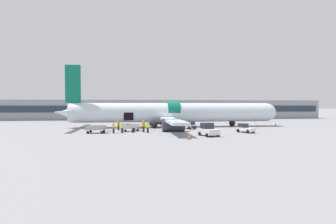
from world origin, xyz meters
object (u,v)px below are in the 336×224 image
Objects in this scene: baggage_tug_rear at (189,125)px; ground_crew_driver at (148,127)px; baggage_cart_loading at (130,127)px; suitcase_on_tarmac_upright at (133,131)px; baggage_cart_queued at (97,130)px; ground_crew_supervisor at (144,126)px; baggage_tug_lead at (208,130)px; airplane at (170,113)px; ground_crew_helper at (122,128)px; ground_crew_loader_a at (119,125)px; baggage_tug_mid at (245,129)px; ground_crew_loader_b at (114,128)px.

ground_crew_driver reaches higher than baggage_tug_rear.
baggage_cart_loading is 2.51m from suitcase_on_tarmac_upright.
baggage_cart_queued is 2.12× the size of ground_crew_supervisor.
airplane is at bearing 101.10° from baggage_tug_lead.
baggage_cart_queued is at bearing 171.09° from ground_crew_helper.
baggage_cart_queued is 5.02m from ground_crew_loader_a.
suitcase_on_tarmac_upright is at bearing 173.30° from baggage_tug_mid.
baggage_tug_rear is 1.82× the size of ground_crew_loader_b.
airplane is at bearing 53.91° from suitcase_on_tarmac_upright.
ground_crew_loader_b is at bearing -169.22° from ground_crew_supervisor.
baggage_tug_rear is at bearing 134.82° from baggage_tug_mid.
baggage_cart_loading is 2.11× the size of ground_crew_supervisor.
ground_crew_supervisor reaches higher than ground_crew_loader_a.
airplane is at bearing 45.19° from ground_crew_loader_b.
baggage_tug_rear is 13.67m from ground_crew_loader_b.
ground_crew_supervisor is at bearing 144.27° from baggage_tug_lead.
suitcase_on_tarmac_upright is (-9.99, 5.53, -0.47)m from baggage_tug_lead.
baggage_cart_loading is at bearing 49.15° from ground_crew_loader_b.
baggage_cart_loading is 2.38× the size of ground_crew_helper.
baggage_tug_lead is at bearing -37.94° from ground_crew_loader_a.
ground_crew_loader_a is 4.79m from suitcase_on_tarmac_upright.
baggage_tug_lead is 7.62m from baggage_tug_mid.
ground_crew_helper is at bearing -179.28° from ground_crew_driver.
ground_crew_supervisor is at bearing 10.78° from ground_crew_loader_b.
baggage_tug_rear is 12.63m from ground_crew_helper.
ground_crew_helper is (0.77, -4.63, -0.06)m from ground_crew_loader_a.
ground_crew_loader_a is at bearing -149.60° from airplane.
ground_crew_supervisor is at bearing -120.89° from airplane.
baggage_tug_lead is 9.32m from ground_crew_driver.
baggage_tug_lead is at bearing -37.28° from baggage_cart_loading.
ground_crew_supervisor is at bearing 170.66° from baggage_tug_mid.
suitcase_on_tarmac_upright is at bearing -0.77° from baggage_cart_queued.
airplane reaches higher than baggage_tug_rear.
ground_crew_helper reaches higher than suitcase_on_tarmac_upright.
suitcase_on_tarmac_upright is (5.32, -0.07, -0.26)m from baggage_cart_queued.
baggage_cart_queued is at bearing -126.05° from ground_crew_loader_a.
ground_crew_helper is at bearing -8.88° from ground_crew_loader_b.
ground_crew_loader_a is 6.45m from ground_crew_driver.
airplane is 27.12× the size of ground_crew_loader_b.
baggage_tug_rear is 1.55× the size of ground_crew_supervisor.
ground_crew_driver is 3.78m from ground_crew_helper.
ground_crew_driver is at bearing 147.10° from baggage_tug_lead.
airplane reaches higher than baggage_cart_loading.
baggage_cart_queued is at bearing 159.92° from baggage_tug_lead.
ground_crew_supervisor is (3.95, -3.59, 0.05)m from ground_crew_loader_a.
ground_crew_supervisor reaches higher than baggage_tug_rear.
airplane is at bearing 120.59° from baggage_tug_rear.
ground_crew_driver is 1.16m from ground_crew_supervisor.
baggage_tug_lead is at bearing -35.73° from ground_crew_supervisor.
baggage_cart_loading is at bearing -41.34° from ground_crew_loader_a.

